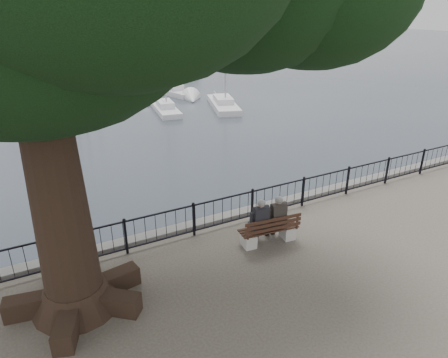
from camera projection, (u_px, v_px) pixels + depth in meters
harbor at (217, 233)px, 12.83m from camera, size 260.00×260.00×1.20m
railing at (224, 211)px, 12.01m from camera, size 22.06×0.06×1.00m
bench at (269, 233)px, 11.29m from camera, size 1.76×0.70×0.91m
person_left at (258, 223)px, 11.14m from camera, size 0.44×0.74×1.44m
person_right at (275, 219)px, 11.32m from camera, size 0.44×0.74×1.44m
lion_monument at (62, 49)px, 50.97m from camera, size 6.21×6.21×9.10m
sailboat_b at (83, 106)px, 30.00m from camera, size 1.89×5.89×13.20m
sailboat_c at (165, 108)px, 29.85m from camera, size 2.22×5.30×9.85m
sailboat_d at (171, 90)px, 36.15m from camera, size 3.03×6.24×10.25m
sailboat_f at (94, 91)px, 35.77m from camera, size 2.55×6.00×12.55m
sailboat_g at (157, 71)px, 46.89m from camera, size 2.00×6.11×11.76m
sailboat_i at (75, 113)px, 28.29m from camera, size 3.20×5.04×10.69m
sailboat_j at (223, 103)px, 31.10m from camera, size 3.54×6.38×12.06m
far_shore at (158, 24)px, 84.44m from camera, size 30.00×8.60×9.18m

